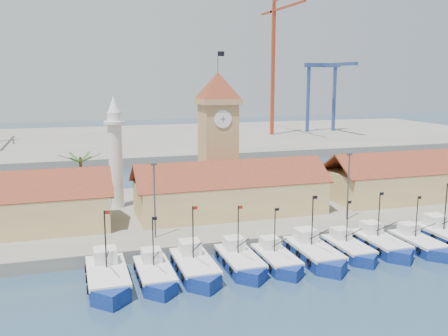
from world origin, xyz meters
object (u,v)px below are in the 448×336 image
object	(u,v)px
boat_5	(315,255)
minaret	(115,152)
clock_tower	(218,135)
boat_0	(108,279)

from	to	relation	value
boat_5	minaret	distance (m)	33.22
clock_tower	boat_5	bearing A→B (deg)	-79.35
boat_0	minaret	xyz separation A→B (m)	(3.37, 25.69, 8.90)
boat_5	boat_0	bearing A→B (deg)	-179.39
boat_5	minaret	world-z (taller)	minaret
clock_tower	boat_0	bearing A→B (deg)	-127.79
boat_0	clock_tower	xyz separation A→B (m)	(18.37, 23.68, 11.13)
boat_5	clock_tower	bearing A→B (deg)	100.65
minaret	clock_tower	bearing A→B (deg)	-7.61
minaret	boat_5	bearing A→B (deg)	-52.67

